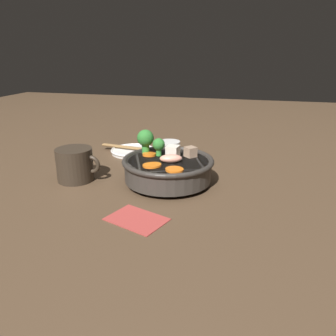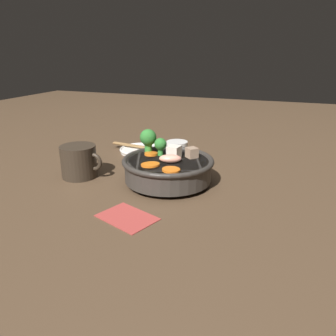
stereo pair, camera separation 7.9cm
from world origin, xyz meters
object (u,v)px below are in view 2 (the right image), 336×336
tea_cup (177,149)px  chopsticks_pair (141,147)px  stirfry_bowl (168,167)px  side_saucer (141,150)px  dark_mug (79,161)px

tea_cup → chopsticks_pair: bearing=178.2°
stirfry_bowl → chopsticks_pair: 0.27m
side_saucer → tea_cup: (0.12, -0.00, 0.02)m
tea_cup → dark_mug: 0.30m
stirfry_bowl → dark_mug: bearing=-170.2°
dark_mug → chopsticks_pair: size_ratio=0.52×
dark_mug → side_saucer: bearing=76.9°
chopsticks_pair → side_saucer: bearing=90.0°
stirfry_bowl → side_saucer: bearing=128.5°
tea_cup → chopsticks_pair: tea_cup is taller
side_saucer → dark_mug: dark_mug is taller
dark_mug → stirfry_bowl: bearing=9.8°
stirfry_bowl → dark_mug: 0.23m
stirfry_bowl → chopsticks_pair: bearing=128.5°
stirfry_bowl → side_saucer: 0.27m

